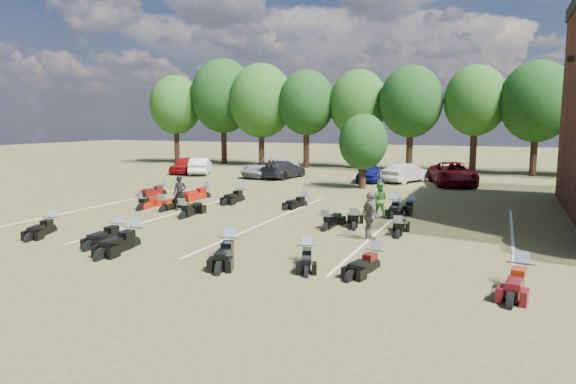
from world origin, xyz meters
The scene contains 33 objects.
ground centered at (0.00, 0.00, 0.00)m, with size 160.00×160.00×0.00m, color brown.
car_0 centered at (-18.50, 19.45, 0.71)m, with size 1.69×4.20×1.43m, color maroon.
car_1 centered at (-16.89, 19.21, 0.71)m, with size 1.49×4.28×1.41m, color silver.
car_2 centered at (-10.61, 19.51, 0.74)m, with size 2.46×5.33×1.48m, color #909298.
car_3 centered at (-9.30, 19.23, 0.68)m, with size 1.91×4.70×1.36m, color black.
car_4 centered at (-2.55, 19.39, 0.66)m, with size 1.57×3.90×1.33m, color #0B0C52.
car_5 centered at (0.06, 20.12, 0.70)m, with size 1.47×4.23×1.39m, color #A0A09B.
car_6 centered at (3.36, 19.70, 0.80)m, with size 2.64×5.73×1.59m, color #550410.
person_black centered at (-8.27, 3.70, 0.88)m, with size 0.64×0.42×1.75m, color black.
person_green centered at (1.35, 5.52, 0.84)m, with size 0.82×0.64×1.69m, color #2A5F23.
person_grey centered at (2.00, 1.13, 0.91)m, with size 1.06×0.44×1.82m, color #4F4A44.
motorcycle_0 centered at (-10.13, -2.56, 0.00)m, with size 0.70×2.20×1.23m, color black, non-canonical shape.
motorcycle_1 centered at (-5.51, -3.21, 0.00)m, with size 0.80×2.51×1.40m, color black, non-canonical shape.
motorcycle_2 centered at (-6.74, -2.61, 0.00)m, with size 0.73×2.29×1.28m, color black, non-canonical shape.
motorcycle_3 centered at (-1.60, -3.22, 0.00)m, with size 0.77×2.43×1.35m, color black, non-canonical shape.
motorcycle_4 centered at (0.93, -2.76, 0.00)m, with size 0.63×1.99×1.11m, color black, non-canonical shape.
motorcycle_5 centered at (3.07, -2.63, 0.00)m, with size 0.66×2.06×1.15m, color black, non-canonical shape.
motorcycle_6 centered at (7.08, -2.83, 0.00)m, with size 0.75×2.36×1.32m, color #4A0A0F, non-canonical shape.
motorcycle_7 centered at (-10.13, 2.96, 0.00)m, with size 0.74×2.31×1.29m, color maroon, non-canonical shape.
motorcycle_8 centered at (-8.85, 3.08, 0.00)m, with size 0.70×2.21×1.23m, color black, non-canonical shape.
motorcycle_9 centered at (-6.92, 1.97, 0.00)m, with size 0.75×2.37×1.32m, color black, non-canonical shape.
motorcycle_11 centered at (0.97, 2.64, 0.00)m, with size 0.74×2.32×1.29m, color black, non-canonical shape.
motorcycle_12 centered at (-0.04, 2.02, 0.00)m, with size 0.71×2.22×1.24m, color black, non-canonical shape.
motorcycle_13 centered at (2.94, 1.83, 0.00)m, with size 0.69×2.18×1.21m, color black, non-canonical shape.
motorcycle_14 centered at (-12.51, 8.02, 0.00)m, with size 0.71×2.22×1.24m, color #4A0C0A, non-canonical shape.
motorcycle_15 centered at (-9.31, 7.80, 0.00)m, with size 0.79×2.48×1.38m, color maroon, non-canonical shape.
motorcycle_16 centered at (-6.96, 7.72, 0.00)m, with size 0.77×2.41×1.34m, color black, non-canonical shape.
motorcycle_18 centered at (-3.03, 7.32, 0.00)m, with size 0.65×2.05×1.14m, color black, non-canonical shape.
motorcycle_19 centered at (1.83, 7.26, 0.00)m, with size 0.74×2.31×1.29m, color black, non-canonical shape.
motorcycle_20 centered at (2.42, 7.95, 0.00)m, with size 0.64×2.00×1.11m, color black, non-canonical shape.
tree_line centered at (-1.00, 29.00, 6.31)m, with size 56.00×6.00×9.79m.
young_tree_midfield centered at (-2.00, 15.50, 3.09)m, with size 3.20×3.20×4.70m.
parking_lines centered at (-3.00, 3.00, 0.01)m, with size 20.10×14.00×0.01m.
Camera 1 is at (6.46, -17.56, 4.43)m, focal length 32.00 mm.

